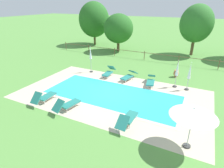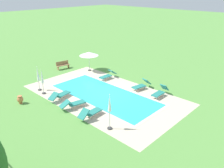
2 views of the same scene
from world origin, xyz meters
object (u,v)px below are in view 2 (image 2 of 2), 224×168
at_px(sun_lounger_south_mid, 141,85).
at_px(patio_umbrella_closed_row_west, 110,107).
at_px(patio_umbrella_closed_row_mid_west, 42,78).
at_px(sun_lounger_south_near_corner, 74,103).
at_px(patio_umbrella_closed_row_centre, 38,75).
at_px(patio_umbrella_open_foreground, 89,54).
at_px(wooden_bench_lawn_side, 63,65).
at_px(sun_lounger_north_near_steps, 91,112).
at_px(sun_lounger_north_far, 60,95).
at_px(terracotta_urn_near_fence, 20,99).
at_px(sun_lounger_north_end, 160,92).
at_px(sun_lounger_north_mid, 108,75).

distance_m(sun_lounger_south_mid, patio_umbrella_closed_row_west, 7.15).
relative_size(sun_lounger_south_mid, patio_umbrella_closed_row_mid_west, 0.90).
height_order(sun_lounger_south_near_corner, patio_umbrella_closed_row_centre, patio_umbrella_closed_row_centre).
distance_m(patio_umbrella_open_foreground, wooden_bench_lawn_side, 3.48).
distance_m(sun_lounger_north_near_steps, sun_lounger_north_far, 4.06).
distance_m(sun_lounger_south_mid, patio_umbrella_closed_row_centre, 9.27).
xyz_separation_m(sun_lounger_south_near_corner, terracotta_urn_near_fence, (3.64, 2.51, 0.00)).
bearing_deg(sun_lounger_north_end, wooden_bench_lawn_side, 7.00).
xyz_separation_m(sun_lounger_north_mid, patio_umbrella_closed_row_centre, (2.47, 6.26, 1.05)).
bearing_deg(wooden_bench_lawn_side, patio_umbrella_closed_row_mid_west, 130.42).
distance_m(sun_lounger_north_near_steps, sun_lounger_north_mid, 7.61).
bearing_deg(sun_lounger_north_end, patio_umbrella_closed_row_centre, 36.88).
xyz_separation_m(patio_umbrella_closed_row_centre, terracotta_urn_near_fence, (-1.23, 2.42, -1.06)).
bearing_deg(patio_umbrella_closed_row_mid_west, sun_lounger_north_mid, -103.48).
distance_m(sun_lounger_north_mid, patio_umbrella_closed_row_west, 9.13).
bearing_deg(patio_umbrella_open_foreground, patio_umbrella_closed_row_mid_west, 103.86).
relative_size(sun_lounger_north_far, patio_umbrella_closed_row_mid_west, 0.95).
distance_m(sun_lounger_south_near_corner, sun_lounger_south_mid, 6.64).
distance_m(sun_lounger_north_far, sun_lounger_south_mid, 7.25).
relative_size(sun_lounger_north_mid, patio_umbrella_closed_row_centre, 0.89).
height_order(sun_lounger_north_far, sun_lounger_north_end, sun_lounger_north_end).
bearing_deg(patio_umbrella_closed_row_west, terracotta_urn_near_fence, 16.97).
xyz_separation_m(patio_umbrella_closed_row_west, patio_umbrella_closed_row_centre, (8.91, -0.08, -0.23)).
xyz_separation_m(sun_lounger_north_end, terracotta_urn_near_fence, (7.34, 8.85, -0.03)).
bearing_deg(sun_lounger_north_near_steps, patio_umbrella_closed_row_centre, 0.54).
xyz_separation_m(sun_lounger_south_near_corner, patio_umbrella_closed_row_mid_west, (3.94, 0.23, 1.08)).
height_order(patio_umbrella_open_foreground, patio_umbrella_closed_row_west, patio_umbrella_closed_row_west).
bearing_deg(sun_lounger_south_mid, sun_lounger_north_mid, 3.82).
xyz_separation_m(sun_lounger_south_mid, patio_umbrella_closed_row_west, (-2.41, 6.61, 1.27)).
xyz_separation_m(sun_lounger_north_mid, terracotta_urn_near_fence, (1.24, 8.68, -0.01)).
bearing_deg(sun_lounger_north_far, patio_umbrella_closed_row_west, 176.66).
relative_size(sun_lounger_north_mid, sun_lounger_south_near_corner, 0.95).
relative_size(sun_lounger_north_end, patio_umbrella_open_foreground, 0.89).
bearing_deg(sun_lounger_south_mid, patio_umbrella_closed_row_west, 110.06).
bearing_deg(sun_lounger_north_far, patio_umbrella_open_foreground, -60.67).
height_order(sun_lounger_north_far, wooden_bench_lawn_side, wooden_bench_lawn_side).
bearing_deg(wooden_bench_lawn_side, sun_lounger_south_mid, -170.99).
bearing_deg(terracotta_urn_near_fence, sun_lounger_north_mid, -98.10).
bearing_deg(patio_umbrella_closed_row_mid_west, patio_umbrella_closed_row_west, -179.52).
relative_size(patio_umbrella_closed_row_mid_west, patio_umbrella_closed_row_centre, 0.99).
distance_m(sun_lounger_north_near_steps, sun_lounger_south_mid, 6.48).
bearing_deg(sun_lounger_north_near_steps, sun_lounger_north_far, -3.04).
relative_size(wooden_bench_lawn_side, terracotta_urn_near_fence, 2.34).
bearing_deg(terracotta_urn_near_fence, sun_lounger_south_mid, -120.47).
height_order(sun_lounger_north_end, sun_lounger_south_mid, sun_lounger_north_end).
xyz_separation_m(sun_lounger_north_mid, sun_lounger_north_far, (-0.36, 5.98, -0.01)).
xyz_separation_m(patio_umbrella_open_foreground, patio_umbrella_closed_row_centre, (-0.74, 6.64, -0.50)).
distance_m(sun_lounger_north_near_steps, wooden_bench_lawn_side, 11.40).
height_order(patio_umbrella_closed_row_west, patio_umbrella_closed_row_mid_west, patio_umbrella_closed_row_west).
relative_size(sun_lounger_south_mid, wooden_bench_lawn_side, 1.31).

